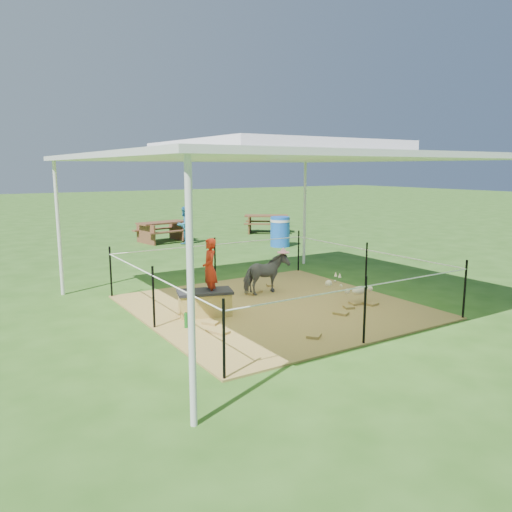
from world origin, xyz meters
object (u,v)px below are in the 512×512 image
pony (266,274)px  trash_barrel (280,232)px  foal (359,289)px  picnic_table_far (266,224)px  green_bottle (186,320)px  distant_person (185,225)px  straw_bale (205,304)px  picnic_table_near (163,232)px  woman (210,263)px

pony → trash_barrel: (3.76, 4.86, 0.05)m
foal → trash_barrel: size_ratio=1.01×
picnic_table_far → foal: bearing=-78.7°
green_bottle → trash_barrel: bearing=45.0°
pony → distant_person: size_ratio=0.76×
pony → distant_person: bearing=-16.7°
straw_bale → picnic_table_far: size_ratio=0.52×
straw_bale → foal: foal is taller
distant_person → green_bottle: bearing=46.4°
distant_person → picnic_table_near: bearing=-79.7°
woman → distant_person: (2.98, 7.62, -0.30)m
woman → trash_barrel: (5.31, 5.51, -0.44)m
green_bottle → distant_person: (3.63, 8.07, 0.47)m
woman → distant_person: woman is taller
woman → trash_barrel: size_ratio=1.08×
pony → picnic_table_far: bearing=-38.7°
woman → green_bottle: bearing=-38.0°
picnic_table_near → distant_person: bearing=-69.8°
straw_bale → picnic_table_far: (6.89, 8.53, 0.12)m
pony → woman: bearing=107.4°
woman → pony: bearing=129.8°
green_bottle → picnic_table_near: 9.42m
trash_barrel → foal: bearing=-112.9°
woman → trash_barrel: bearing=153.3°
picnic_table_far → pony: bearing=-88.3°
trash_barrel → picnic_table_near: size_ratio=0.58×
picnic_table_near → picnic_table_far: (4.25, 0.12, -0.00)m
picnic_table_near → picnic_table_far: size_ratio=1.00×
woman → distant_person: size_ratio=0.83×
distant_person → foal: bearing=68.3°
picnic_table_near → distant_person: distant_person is taller
trash_barrel → picnic_table_far: size_ratio=0.58×
picnic_table_far → distant_person: distant_person is taller
woman → picnic_table_far: bearing=158.8°
green_bottle → picnic_table_far: (7.44, 8.98, 0.19)m
trash_barrel → picnic_table_near: (-2.77, 2.90, -0.13)m
woman → foal: (2.63, -0.83, -0.62)m
green_bottle → distant_person: 8.86m
green_bottle → pony: pony is taller
woman → picnic_table_near: size_ratio=0.62×
woman → picnic_table_far: woman is taller
distant_person → picnic_table_far: bearing=174.2°
green_bottle → trash_barrel: trash_barrel is taller
trash_barrel → distant_person: 3.14m
straw_bale → picnic_table_far: picnic_table_far is taller
woman → pony: woman is taller
woman → trash_barrel: 7.66m
foal → straw_bale: bearing=152.8°
trash_barrel → distant_person: bearing=137.7°
straw_bale → green_bottle: size_ratio=3.60×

